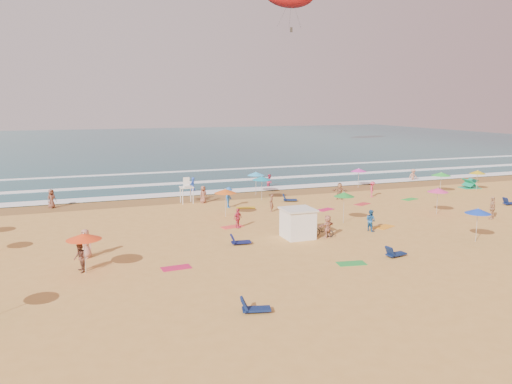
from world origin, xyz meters
name	(u,v)px	position (x,y,z in m)	size (l,w,h in m)	color
ground	(291,222)	(0.00, 0.00, 0.00)	(220.00, 220.00, 0.00)	gold
ocean	(145,143)	(0.00, 84.00, 0.00)	(220.00, 140.00, 0.18)	#0C4756
wet_sand	(241,195)	(0.00, 12.50, 0.01)	(220.00, 220.00, 0.00)	olive
surf_foam	(218,182)	(0.00, 21.32, 0.10)	(200.00, 18.70, 0.05)	white
cabana	(298,224)	(-1.49, -4.46, 1.00)	(2.00, 2.00, 2.00)	white
cabana_roof	(298,209)	(-1.49, -4.46, 2.06)	(2.20, 2.20, 0.12)	silver
bicycle	(324,231)	(0.41, -4.76, 0.41)	(0.54, 1.56, 0.82)	black
lifeguard_stand	(187,192)	(-6.19, 10.48, 1.05)	(1.20, 1.20, 2.10)	white
beach_umbrellas	(316,196)	(1.94, -0.47, 2.10)	(57.47, 26.31, 0.78)	#DB30AC
loungers	(378,228)	(4.98, -4.74, 0.17)	(58.40, 24.26, 0.34)	#0F184D
towels	(312,227)	(0.86, -2.08, 0.01)	(39.41, 21.45, 0.03)	#C81949
popup_tents	(497,189)	(25.25, 3.69, 0.60)	(3.03, 10.50, 1.20)	#DF3180
beachgoers	(276,201)	(0.61, 4.67, 0.81)	(48.14, 24.02, 2.14)	brown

